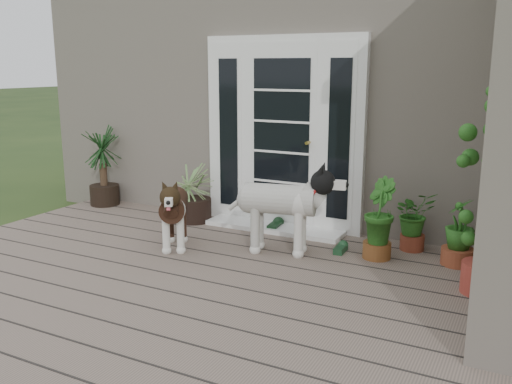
% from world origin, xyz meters
% --- Properties ---
extents(deck, '(6.20, 4.60, 0.12)m').
position_xyz_m(deck, '(0.00, 0.40, 0.06)').
color(deck, '#6B5B4C').
rests_on(deck, ground).
extents(house_main, '(7.40, 4.00, 3.10)m').
position_xyz_m(house_main, '(0.00, 4.65, 1.55)').
color(house_main, '#665E54').
rests_on(house_main, ground).
extents(door_unit, '(1.90, 0.14, 2.15)m').
position_xyz_m(door_unit, '(-0.20, 2.60, 1.19)').
color(door_unit, white).
rests_on(door_unit, deck).
extents(door_step, '(1.60, 0.40, 0.05)m').
position_xyz_m(door_step, '(-0.20, 2.40, 0.14)').
color(door_step, white).
rests_on(door_step, deck).
extents(brindle_dog, '(0.69, 0.86, 0.66)m').
position_xyz_m(brindle_dog, '(-0.83, 1.36, 0.45)').
color(brindle_dog, '#3D2316').
rests_on(brindle_dog, deck).
extents(white_dog, '(1.02, 0.60, 0.79)m').
position_xyz_m(white_dog, '(0.18, 1.71, 0.52)').
color(white_dog, white).
rests_on(white_dog, deck).
extents(spider_plant, '(0.82, 0.82, 0.73)m').
position_xyz_m(spider_plant, '(-1.21, 2.28, 0.49)').
color(spider_plant, '#8CA062').
rests_on(spider_plant, deck).
extents(yucca, '(0.80, 0.80, 1.05)m').
position_xyz_m(yucca, '(-2.72, 2.40, 0.65)').
color(yucca, black).
rests_on(yucca, deck).
extents(herb_a, '(0.57, 0.57, 0.52)m').
position_xyz_m(herb_a, '(1.34, 2.40, 0.38)').
color(herb_a, '#1A5D1A').
rests_on(herb_a, deck).
extents(herb_b, '(0.51, 0.51, 0.57)m').
position_xyz_m(herb_b, '(1.09, 1.99, 0.41)').
color(herb_b, '#1F4E16').
rests_on(herb_b, deck).
extents(herb_c, '(0.32, 0.32, 0.50)m').
position_xyz_m(herb_c, '(1.81, 2.16, 0.37)').
color(herb_c, '#205C1A').
rests_on(herb_c, deck).
extents(sapling, '(0.60, 0.60, 1.82)m').
position_xyz_m(sapling, '(2.08, 1.56, 1.03)').
color(sapling, '#1D5618').
rests_on(sapling, deck).
extents(clog_left, '(0.19, 0.35, 0.10)m').
position_xyz_m(clog_left, '(-0.19, 2.40, 0.17)').
color(clog_left, '#143219').
rests_on(clog_left, deck).
extents(clog_right, '(0.14, 0.28, 0.08)m').
position_xyz_m(clog_right, '(0.72, 2.00, 0.16)').
color(clog_right, '#17391F').
rests_on(clog_right, deck).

